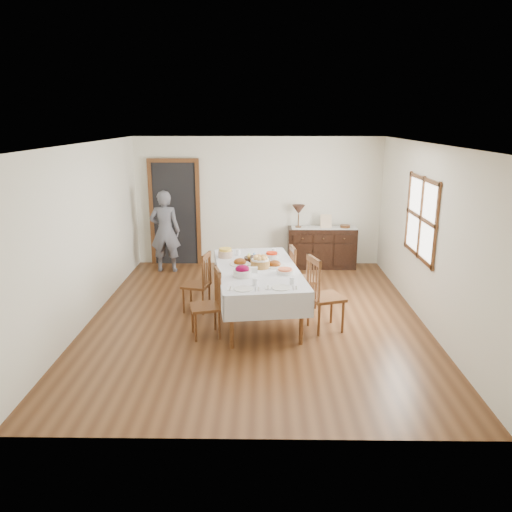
{
  "coord_description": "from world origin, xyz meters",
  "views": [
    {
      "loc": [
        0.1,
        -7.1,
        2.94
      ],
      "look_at": [
        0.0,
        0.1,
        0.95
      ],
      "focal_mm": 35.0,
      "sensor_mm": 36.0,
      "label": 1
    }
  ],
  "objects_px": {
    "chair_right_far": "(301,276)",
    "sideboard": "(322,247)",
    "dining_table": "(257,274)",
    "chair_left_far": "(199,282)",
    "chair_right_near": "(322,293)",
    "chair_left_near": "(209,303)",
    "table_lamp": "(299,210)",
    "person": "(165,229)"
  },
  "relations": [
    {
      "from": "dining_table",
      "to": "chair_left_near",
      "type": "xyz_separation_m",
      "value": [
        -0.66,
        -0.64,
        -0.21
      ]
    },
    {
      "from": "chair_left_near",
      "to": "chair_right_far",
      "type": "relative_size",
      "value": 0.97
    },
    {
      "from": "chair_left_near",
      "to": "person",
      "type": "relative_size",
      "value": 0.56
    },
    {
      "from": "table_lamp",
      "to": "chair_right_near",
      "type": "bearing_deg",
      "value": -87.5
    },
    {
      "from": "chair_left_far",
      "to": "chair_right_near",
      "type": "xyz_separation_m",
      "value": [
        1.84,
        -0.71,
        0.08
      ]
    },
    {
      "from": "sideboard",
      "to": "chair_right_far",
      "type": "bearing_deg",
      "value": -104.96
    },
    {
      "from": "sideboard",
      "to": "chair_left_near",
      "type": "bearing_deg",
      "value": -119.86
    },
    {
      "from": "person",
      "to": "table_lamp",
      "type": "xyz_separation_m",
      "value": [
        2.63,
        0.32,
        0.31
      ]
    },
    {
      "from": "chair_right_near",
      "to": "dining_table",
      "type": "bearing_deg",
      "value": 47.02
    },
    {
      "from": "chair_left_far",
      "to": "chair_right_far",
      "type": "distance_m",
      "value": 1.62
    },
    {
      "from": "dining_table",
      "to": "chair_left_far",
      "type": "distance_m",
      "value": 0.98
    },
    {
      "from": "chair_right_near",
      "to": "person",
      "type": "distance_m",
      "value": 3.98
    },
    {
      "from": "person",
      "to": "table_lamp",
      "type": "height_order",
      "value": "person"
    },
    {
      "from": "chair_left_near",
      "to": "dining_table",
      "type": "bearing_deg",
      "value": 118.66
    },
    {
      "from": "sideboard",
      "to": "table_lamp",
      "type": "xyz_separation_m",
      "value": [
        -0.48,
        0.01,
        0.76
      ]
    },
    {
      "from": "sideboard",
      "to": "table_lamp",
      "type": "height_order",
      "value": "table_lamp"
    },
    {
      "from": "chair_left_far",
      "to": "chair_right_near",
      "type": "bearing_deg",
      "value": 81.57
    },
    {
      "from": "chair_left_near",
      "to": "table_lamp",
      "type": "height_order",
      "value": "table_lamp"
    },
    {
      "from": "chair_left_near",
      "to": "table_lamp",
      "type": "distance_m",
      "value": 3.74
    },
    {
      "from": "dining_table",
      "to": "chair_right_far",
      "type": "bearing_deg",
      "value": 29.98
    },
    {
      "from": "chair_left_near",
      "to": "chair_right_far",
      "type": "distance_m",
      "value": 1.79
    },
    {
      "from": "sideboard",
      "to": "dining_table",
      "type": "bearing_deg",
      "value": -114.99
    },
    {
      "from": "sideboard",
      "to": "table_lamp",
      "type": "bearing_deg",
      "value": 179.3
    },
    {
      "from": "chair_right_far",
      "to": "sideboard",
      "type": "relative_size",
      "value": 0.73
    },
    {
      "from": "person",
      "to": "table_lamp",
      "type": "distance_m",
      "value": 2.66
    },
    {
      "from": "chair_right_near",
      "to": "table_lamp",
      "type": "xyz_separation_m",
      "value": [
        -0.14,
        3.16,
        0.62
      ]
    },
    {
      "from": "chair_right_far",
      "to": "chair_right_near",
      "type": "bearing_deg",
      "value": -173.76
    },
    {
      "from": "chair_left_near",
      "to": "chair_left_far",
      "type": "xyz_separation_m",
      "value": [
        -0.25,
        0.93,
        -0.01
      ]
    },
    {
      "from": "dining_table",
      "to": "chair_right_near",
      "type": "height_order",
      "value": "chair_right_near"
    },
    {
      "from": "dining_table",
      "to": "chair_right_far",
      "type": "height_order",
      "value": "chair_right_far"
    },
    {
      "from": "table_lamp",
      "to": "chair_right_far",
      "type": "bearing_deg",
      "value": -92.64
    },
    {
      "from": "chair_left_near",
      "to": "person",
      "type": "height_order",
      "value": "person"
    },
    {
      "from": "dining_table",
      "to": "sideboard",
      "type": "xyz_separation_m",
      "value": [
        1.27,
        2.73,
        -0.29
      ]
    },
    {
      "from": "chair_right_far",
      "to": "table_lamp",
      "type": "relative_size",
      "value": 2.15
    },
    {
      "from": "sideboard",
      "to": "person",
      "type": "xyz_separation_m",
      "value": [
        -3.11,
        -0.31,
        0.45
      ]
    },
    {
      "from": "chair_right_far",
      "to": "person",
      "type": "distance_m",
      "value": 3.17
    },
    {
      "from": "chair_right_far",
      "to": "chair_left_near",
      "type": "bearing_deg",
      "value": 123.43
    },
    {
      "from": "person",
      "to": "table_lamp",
      "type": "relative_size",
      "value": 3.74
    },
    {
      "from": "chair_right_far",
      "to": "person",
      "type": "height_order",
      "value": "person"
    },
    {
      "from": "chair_left_far",
      "to": "chair_right_far",
      "type": "xyz_separation_m",
      "value": [
        1.6,
        0.25,
        0.02
      ]
    },
    {
      "from": "chair_right_far",
      "to": "sideboard",
      "type": "distance_m",
      "value": 2.27
    },
    {
      "from": "chair_left_far",
      "to": "chair_left_near",
      "type": "bearing_deg",
      "value": 27.8
    }
  ]
}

